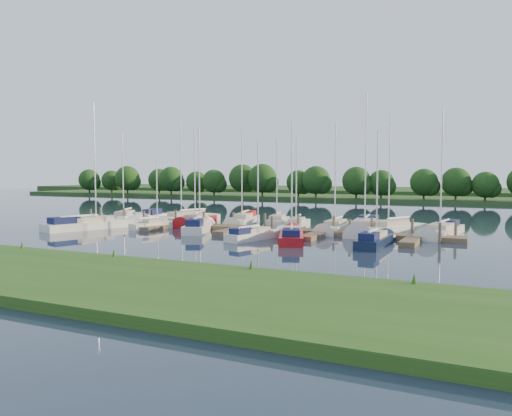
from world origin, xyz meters
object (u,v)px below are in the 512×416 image
at_px(dock, 240,229).
at_px(sailboat_n_5, 277,223).
at_px(sailboat_n_0, 125,219).
at_px(sailboat_s_2, 199,228).
at_px(motorboat, 152,217).

height_order(dock, sailboat_n_5, sailboat_n_5).
xyz_separation_m(sailboat_n_0, sailboat_s_2, (13.16, -5.13, 0.06)).
bearing_deg(sailboat_s_2, motorboat, 124.07).
xyz_separation_m(sailboat_n_0, sailboat_n_5, (17.80, 2.93, -0.00)).
height_order(sailboat_n_0, motorboat, sailboat_n_0).
height_order(dock, sailboat_n_0, sailboat_n_0).
bearing_deg(sailboat_s_2, sailboat_n_5, 38.85).
distance_m(sailboat_n_0, sailboat_s_2, 14.12).
relative_size(motorboat, sailboat_s_2, 0.55).
bearing_deg(sailboat_n_5, sailboat_n_0, -4.51).
relative_size(dock, motorboat, 7.12).
xyz_separation_m(dock, motorboat, (-14.82, 6.02, 0.13)).
bearing_deg(sailboat_n_5, motorboat, -13.46).
height_order(motorboat, sailboat_n_5, sailboat_n_5).
xyz_separation_m(dock, sailboat_n_0, (-16.52, 3.20, 0.08)).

